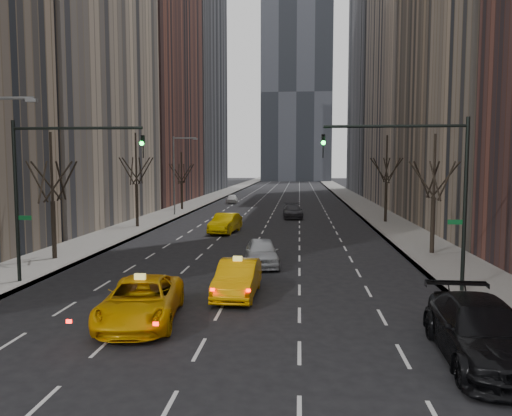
% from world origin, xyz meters
% --- Properties ---
extents(ground, '(400.00, 400.00, 0.00)m').
position_xyz_m(ground, '(0.00, 0.00, 0.00)').
color(ground, black).
rests_on(ground, ground).
extents(sidewalk_left, '(4.50, 320.00, 0.15)m').
position_xyz_m(sidewalk_left, '(-12.25, 70.00, 0.07)').
color(sidewalk_left, slate).
rests_on(sidewalk_left, ground).
extents(sidewalk_right, '(4.50, 320.00, 0.15)m').
position_xyz_m(sidewalk_right, '(12.25, 70.00, 0.07)').
color(sidewalk_right, slate).
rests_on(sidewalk_right, ground).
extents(bld_left_far, '(14.00, 28.00, 44.00)m').
position_xyz_m(bld_left_far, '(-21.50, 66.00, 22.00)').
color(bld_left_far, brown).
rests_on(bld_left_far, ground).
extents(bld_left_deep, '(14.00, 30.00, 60.00)m').
position_xyz_m(bld_left_deep, '(-21.50, 96.00, 30.00)').
color(bld_left_deep, slate).
rests_on(bld_left_deep, ground).
extents(bld_right_far, '(14.00, 28.00, 50.00)m').
position_xyz_m(bld_right_far, '(21.50, 64.00, 25.00)').
color(bld_right_far, '#BDA890').
rests_on(bld_right_far, ground).
extents(bld_right_deep, '(14.00, 30.00, 58.00)m').
position_xyz_m(bld_right_deep, '(21.50, 95.00, 29.00)').
color(bld_right_deep, slate).
rests_on(bld_right_deep, ground).
extents(tower_far, '(24.00, 24.00, 120.00)m').
position_xyz_m(tower_far, '(2.00, 170.00, 60.00)').
color(tower_far, black).
rests_on(tower_far, ground).
extents(tree_lw_b, '(3.36, 3.50, 7.82)m').
position_xyz_m(tree_lw_b, '(-12.00, 18.00, 3.72)').
color(tree_lw_b, black).
rests_on(tree_lw_b, ground).
extents(tree_lw_c, '(3.36, 3.50, 8.74)m').
position_xyz_m(tree_lw_c, '(-12.00, 34.00, 4.04)').
color(tree_lw_c, black).
rests_on(tree_lw_c, ground).
extents(tree_lw_d, '(3.36, 3.50, 7.36)m').
position_xyz_m(tree_lw_d, '(-12.00, 52.00, 3.56)').
color(tree_lw_d, black).
rests_on(tree_lw_d, ground).
extents(tree_rw_b, '(3.36, 3.50, 7.82)m').
position_xyz_m(tree_rw_b, '(12.00, 22.00, 3.72)').
color(tree_rw_b, black).
rests_on(tree_rw_b, ground).
extents(tree_rw_c, '(3.36, 3.50, 8.74)m').
position_xyz_m(tree_rw_c, '(12.00, 40.00, 4.04)').
color(tree_rw_c, black).
rests_on(tree_rw_c, ground).
extents(traffic_mast_left, '(6.69, 0.39, 8.00)m').
position_xyz_m(traffic_mast_left, '(-9.11, 12.00, 5.49)').
color(traffic_mast_left, black).
rests_on(traffic_mast_left, ground).
extents(traffic_mast_right, '(6.69, 0.39, 8.00)m').
position_xyz_m(traffic_mast_right, '(9.11, 12.00, 5.49)').
color(traffic_mast_right, black).
rests_on(traffic_mast_right, ground).
extents(streetlight_far, '(2.83, 0.22, 9.00)m').
position_xyz_m(streetlight_far, '(-10.84, 45.00, 5.62)').
color(streetlight_far, slate).
rests_on(streetlight_far, ground).
extents(taxi_suv, '(3.43, 6.21, 1.64)m').
position_xyz_m(taxi_suv, '(-2.78, 6.63, 0.82)').
color(taxi_suv, '#E9A704').
rests_on(taxi_suv, ground).
extents(taxi_sedan, '(1.84, 4.96, 1.62)m').
position_xyz_m(taxi_sedan, '(0.43, 10.67, 0.81)').
color(taxi_sedan, '#EC9F04').
rests_on(taxi_sedan, ground).
extents(silver_sedan_ahead, '(2.51, 4.93, 1.61)m').
position_xyz_m(silver_sedan_ahead, '(1.02, 17.55, 0.80)').
color(silver_sedan_ahead, '#ABAFB3').
rests_on(silver_sedan_ahead, ground).
extents(parked_suv_black, '(2.84, 6.46, 1.85)m').
position_xyz_m(parked_suv_black, '(8.80, 3.80, 0.92)').
color(parked_suv_black, black).
rests_on(parked_suv_black, ground).
extents(far_taxi, '(2.46, 5.33, 1.69)m').
position_xyz_m(far_taxi, '(-3.22, 31.33, 0.85)').
color(far_taxi, '#DFB204').
rests_on(far_taxi, ground).
extents(far_suv_grey, '(2.42, 5.29, 1.50)m').
position_xyz_m(far_suv_grey, '(2.51, 43.78, 0.75)').
color(far_suv_grey, '#2C2B30').
rests_on(far_suv_grey, ground).
extents(far_car_white, '(1.92, 4.16, 1.38)m').
position_xyz_m(far_car_white, '(-7.01, 63.66, 0.69)').
color(far_car_white, silver).
rests_on(far_car_white, ground).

